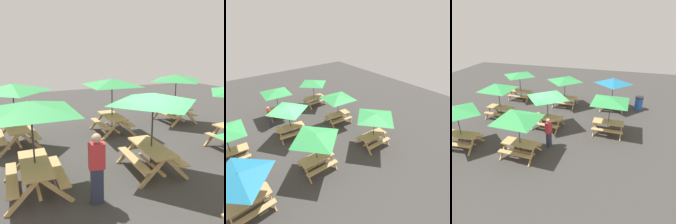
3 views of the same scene
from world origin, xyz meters
The scene contains 11 objects.
ground_plane centered at (0.00, 0.00, 0.00)m, with size 31.49×31.49×0.00m, color #3D3A38.
picnic_table_0 centered at (3.56, 3.73, 1.99)m, with size 2.13×2.13×2.34m.
picnic_table_1 centered at (0.05, 3.37, 1.99)m, with size 2.03×2.03×2.34m.
picnic_table_2 centered at (-3.64, 0.29, 1.99)m, with size 2.82×2.82×2.34m.
picnic_table_3 centered at (3.66, 0.09, 1.99)m, with size 2.83×2.83×2.34m.
picnic_table_4 centered at (-0.34, -3.39, 1.99)m, with size 2.82×2.82×2.34m.
picnic_table_5 centered at (-3.73, -3.51, 1.99)m, with size 2.12×2.12×2.34m.
picnic_table_6 centered at (-0.01, -0.22, 1.99)m, with size 2.21×2.21×2.34m.
picnic_table_7 centered at (-3.82, 3.75, 1.99)m, with size 2.07×2.07×2.34m.
trash_bin_blue centered at (5.51, 4.31, 0.49)m, with size 0.59×0.59×0.98m.
person_standing centered at (0.74, -2.21, 0.89)m, with size 0.30×0.40×1.67m.
Camera 3 is at (4.29, -11.63, 6.67)m, focal length 35.00 mm.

